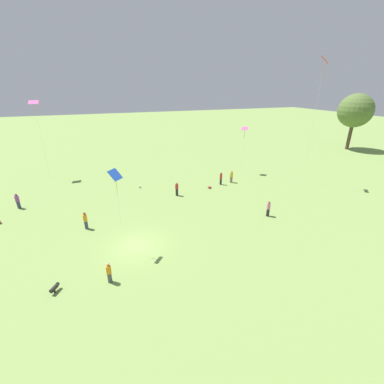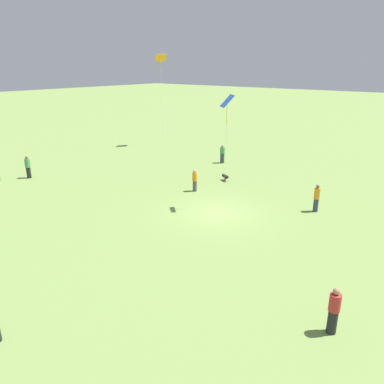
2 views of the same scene
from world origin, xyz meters
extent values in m
plane|color=#7A994C|center=(0.00, 0.00, 0.00)|extent=(240.00, 240.00, 0.00)
cylinder|color=#4C4C51|center=(3.81, -2.54, 0.39)|extent=(0.38, 0.38, 0.79)
cylinder|color=orange|center=(3.81, -2.54, 1.10)|extent=(0.45, 0.45, 0.62)
sphere|color=tan|center=(3.81, -2.54, 1.53)|extent=(0.24, 0.24, 0.24)
cylinder|color=#232328|center=(-9.45, 6.62, 0.45)|extent=(0.37, 0.37, 0.90)
cylinder|color=#B72D2D|center=(-9.45, 6.62, 1.23)|extent=(0.43, 0.43, 0.64)
sphere|color=#A87A56|center=(-9.45, 6.62, 1.67)|extent=(0.24, 0.24, 0.24)
cylinder|color=#333D5B|center=(6.93, -10.76, 0.47)|extent=(0.55, 0.55, 0.94)
cylinder|color=#4C9956|center=(6.93, -10.76, 1.22)|extent=(0.65, 0.65, 0.56)
sphere|color=#A87A56|center=(6.93, -10.76, 1.62)|extent=(0.24, 0.24, 0.24)
cylinder|color=#333D5B|center=(-4.71, -4.17, 0.43)|extent=(0.33, 0.33, 0.85)
cylinder|color=orange|center=(-4.71, -4.17, 1.20)|extent=(0.39, 0.39, 0.70)
sphere|color=brown|center=(-4.71, -4.17, 1.67)|extent=(0.24, 0.24, 0.24)
cylinder|color=#232328|center=(16.61, 3.31, 0.45)|extent=(0.42, 0.42, 0.91)
cylinder|color=#4C9956|center=(16.61, 3.31, 1.26)|extent=(0.49, 0.49, 0.70)
sphere|color=brown|center=(16.61, 3.31, 1.73)|extent=(0.24, 0.24, 0.24)
cube|color=blue|center=(0.26, -1.14, 6.83)|extent=(1.17, 1.14, 0.73)
cylinder|color=yellow|center=(0.26, -1.14, 5.95)|extent=(0.04, 0.04, 1.18)
cylinder|color=silver|center=(0.26, -1.14, 3.42)|extent=(0.01, 0.01, 6.83)
cube|color=orange|center=(17.04, -13.43, 9.57)|extent=(1.42, 1.48, 0.74)
cylinder|color=yellow|center=(17.04, -13.43, 8.63)|extent=(0.04, 0.04, 1.19)
cylinder|color=silver|center=(17.04, -13.43, 4.79)|extent=(0.01, 0.01, 9.57)
cylinder|color=black|center=(3.55, -6.18, 0.35)|extent=(0.66, 0.56, 0.29)
sphere|color=black|center=(3.22, -5.97, 0.39)|extent=(0.26, 0.26, 0.26)
cylinder|color=black|center=(3.55, -6.18, 0.10)|extent=(0.13, 0.13, 0.21)
camera|label=1|loc=(19.48, -2.12, 13.07)|focal=24.00mm
camera|label=2|loc=(-12.37, 18.13, 8.93)|focal=35.00mm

